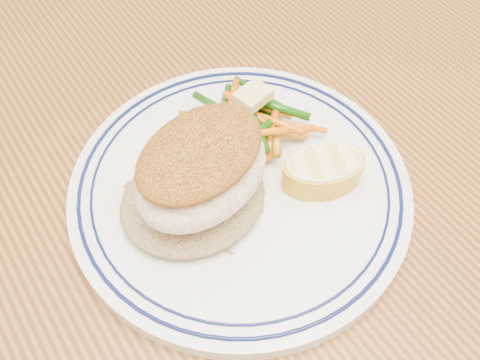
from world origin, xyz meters
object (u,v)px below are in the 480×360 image
Objects in this scene: rice_pilaf at (193,196)px; vegetable_pile at (249,121)px; dining_table at (262,218)px; plate at (240,187)px; fish_fillet at (202,168)px; lemon_wedge at (323,170)px.

vegetable_pile is at bearing 25.61° from rice_pilaf.
vegetable_pile reaches higher than rice_pilaf.
vegetable_pile reaches higher than dining_table.
rice_pilaf reaches higher than plate.
rice_pilaf is at bearing -170.49° from dining_table.
lemon_wedge is (0.09, -0.04, -0.03)m from fish_fillet.
fish_fillet reaches higher than plate.
rice_pilaf is at bearing 158.66° from fish_fillet.
dining_table is 0.13m from vegetable_pile.
vegetable_pile is at bearing 30.07° from fish_fillet.
lemon_wedge is (0.02, -0.08, 0.00)m from vegetable_pile.
lemon_wedge is (0.06, -0.03, 0.02)m from plate.
fish_fillet is (0.01, -0.00, 0.03)m from rice_pilaf.
dining_table is 12.63× the size of rice_pilaf.
rice_pilaf is at bearing 174.91° from plate.
fish_fillet reaches higher than rice_pilaf.
lemon_wedge is (0.10, -0.04, 0.00)m from rice_pilaf.
plate is at bearing -156.32° from dining_table.
dining_table is 13.92× the size of vegetable_pile.
dining_table is 0.14m from lemon_wedge.
rice_pilaf is at bearing -154.39° from vegetable_pile.
fish_fillet is at bearing -149.93° from vegetable_pile.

